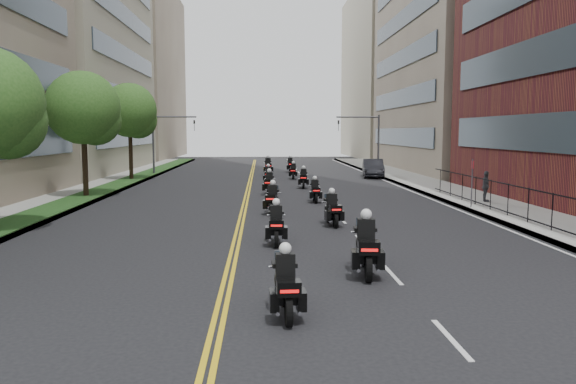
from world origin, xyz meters
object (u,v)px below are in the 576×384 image
object	(u,v)px
motorcycle_7	(304,179)
motorcycle_8	(268,176)
motorcycle_10	(268,167)
pedestrian_c	(486,186)
motorcycle_6	(269,184)
motorcycle_3	(332,211)
motorcycle_5	(315,192)
motorcycle_4	(272,200)
motorcycle_1	(366,249)
motorcycle_0	(286,287)
motorcycle_2	(276,226)
motorcycle_9	(293,172)
parked_sedan	(373,168)
motorcycle_11	(290,165)

from	to	relation	value
motorcycle_7	motorcycle_8	bearing A→B (deg)	127.71
motorcycle_10	pedestrian_c	world-z (taller)	motorcycle_10
motorcycle_6	motorcycle_3	bearing A→B (deg)	-73.10
motorcycle_5	motorcycle_6	world-z (taller)	motorcycle_6
motorcycle_4	motorcycle_5	distance (m)	5.03
motorcycle_1	motorcycle_7	world-z (taller)	motorcycle_1
motorcycle_3	motorcycle_0	bearing A→B (deg)	-106.38
motorcycle_5	motorcycle_2	bearing A→B (deg)	-101.87
motorcycle_9	pedestrian_c	size ratio (longest dim) A/B	1.21
pedestrian_c	motorcycle_6	bearing A→B (deg)	74.49
motorcycle_1	motorcycle_7	distance (m)	24.67
motorcycle_7	motorcycle_3	bearing A→B (deg)	-85.25
motorcycle_0	motorcycle_8	bearing A→B (deg)	87.59
pedestrian_c	parked_sedan	bearing A→B (deg)	17.53
motorcycle_0	motorcycle_10	bearing A→B (deg)	87.46
motorcycle_10	motorcycle_1	bearing A→B (deg)	-88.13
pedestrian_c	motorcycle_8	bearing A→B (deg)	51.35
motorcycle_11	pedestrian_c	distance (m)	27.15
motorcycle_9	motorcycle_10	bearing A→B (deg)	120.64
motorcycle_5	motorcycle_9	distance (m)	15.87
motorcycle_2	motorcycle_8	world-z (taller)	motorcycle_2
motorcycle_6	motorcycle_9	xyz separation A→B (m)	(2.23, 11.65, -0.05)
parked_sedan	motorcycle_11	bearing A→B (deg)	144.41
motorcycle_2	motorcycle_9	world-z (taller)	motorcycle_2
motorcycle_0	motorcycle_3	bearing A→B (deg)	75.56
motorcycle_7	motorcycle_10	world-z (taller)	motorcycle_10
motorcycle_9	motorcycle_2	bearing A→B (deg)	-89.07
pedestrian_c	motorcycle_5	bearing A→B (deg)	90.98
motorcycle_0	motorcycle_6	world-z (taller)	motorcycle_6
parked_sedan	pedestrian_c	size ratio (longest dim) A/B	2.85
motorcycle_0	motorcycle_9	bearing A→B (deg)	84.07
motorcycle_6	pedestrian_c	size ratio (longest dim) A/B	1.32
motorcycle_0	motorcycle_5	bearing A→B (deg)	80.29
motorcycle_3	motorcycle_5	bearing A→B (deg)	85.48
motorcycle_9	motorcycle_6	bearing A→B (deg)	-95.41
motorcycle_0	motorcycle_4	world-z (taller)	motorcycle_4
motorcycle_3	pedestrian_c	xyz separation A→B (m)	(9.46, 6.64, 0.37)
motorcycle_11	motorcycle_7	bearing A→B (deg)	-90.18
motorcycle_0	motorcycle_11	distance (m)	43.98
motorcycle_3	motorcycle_8	size ratio (longest dim) A/B	1.07
motorcycle_8	motorcycle_9	world-z (taller)	motorcycle_9
motorcycle_9	motorcycle_3	bearing A→B (deg)	-83.76
motorcycle_3	motorcycle_4	size ratio (longest dim) A/B	0.98
motorcycle_3	motorcycle_7	distance (m)	16.24
motorcycle_0	motorcycle_4	xyz separation A→B (m)	(0.01, 15.62, 0.02)
motorcycle_8	motorcycle_0	bearing A→B (deg)	-86.31
motorcycle_0	motorcycle_3	size ratio (longest dim) A/B	1.00
motorcycle_11	motorcycle_1	bearing A→B (deg)	-90.61
motorcycle_3	motorcycle_5	world-z (taller)	motorcycle_3
motorcycle_6	motorcycle_4	bearing A→B (deg)	-84.58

